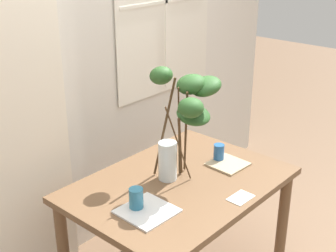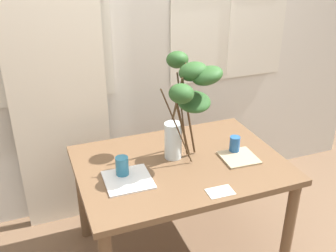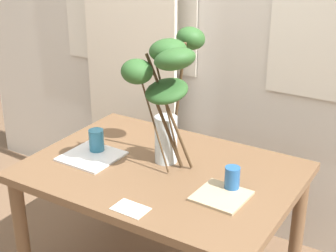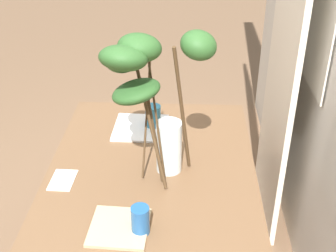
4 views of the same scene
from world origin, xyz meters
TOP-DOWN VIEW (x-y plane):
  - curtain_sheer_side at (-0.64, 0.66)m, footprint 0.67×0.03m
  - dining_table at (0.00, 0.00)m, footprint 1.30×0.93m
  - vase_with_branches at (0.04, -0.00)m, footprint 0.39×0.50m
  - drinking_glass_blue_left at (-0.38, -0.02)m, footprint 0.08×0.08m
  - drinking_glass_blue_right at (0.38, -0.01)m, footprint 0.07×0.07m
  - plate_square_left at (-0.37, -0.08)m, footprint 0.28×0.28m
  - plate_square_right at (0.37, -0.09)m, footprint 0.23×0.23m
  - napkin_folded at (0.08, -0.38)m, footprint 0.15×0.10m

SIDE VIEW (x-z plane):
  - dining_table at x=0.00m, z-range 0.27..1.00m
  - napkin_folded at x=0.08m, z-range 0.74..0.74m
  - plate_square_left at x=-0.37m, z-range 0.74..0.75m
  - plate_square_right at x=0.37m, z-range 0.74..0.75m
  - drinking_glass_blue_right at x=0.38m, z-range 0.74..0.85m
  - drinking_glass_blue_left at x=-0.38m, z-range 0.74..0.86m
  - vase_with_branches at x=0.04m, z-range 0.84..1.52m
  - curtain_sheer_side at x=-0.64m, z-range 0.00..2.45m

